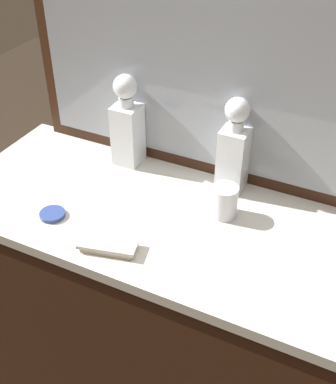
# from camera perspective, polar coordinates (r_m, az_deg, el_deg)

# --- Properties ---
(dresser) EXTENTS (1.26, 0.53, 0.92)m
(dresser) POSITION_cam_1_polar(r_m,az_deg,el_deg) (1.69, 0.00, -14.83)
(dresser) COLOR #381E11
(dresser) RESTS_ON ground_plane
(dresser_mirror) EXTENTS (1.12, 0.03, 0.66)m
(dresser_mirror) POSITION_cam_1_polar(r_m,az_deg,el_deg) (1.39, 4.66, 13.95)
(dresser_mirror) COLOR #381E11
(dresser_mirror) RESTS_ON dresser
(crystal_decanter_center) EXTENTS (0.08, 0.08, 0.29)m
(crystal_decanter_center) POSITION_cam_1_polar(r_m,az_deg,el_deg) (1.41, 7.53, 4.33)
(crystal_decanter_center) COLOR white
(crystal_decanter_center) RESTS_ON dresser
(crystal_decanter_left) EXTENTS (0.08, 0.08, 0.29)m
(crystal_decanter_left) POSITION_cam_1_polar(r_m,az_deg,el_deg) (1.52, -4.66, 7.25)
(crystal_decanter_left) COLOR white
(crystal_decanter_left) RESTS_ON dresser
(crystal_tumbler_center) EXTENTS (0.07, 0.07, 0.09)m
(crystal_tumbler_center) POSITION_cam_1_polar(r_m,az_deg,el_deg) (1.35, 6.49, -1.21)
(crystal_tumbler_center) COLOR white
(crystal_tumbler_center) RESTS_ON dresser
(silver_brush_front) EXTENTS (0.16, 0.10, 0.02)m
(silver_brush_front) POSITION_cam_1_polar(r_m,az_deg,el_deg) (1.26, -6.87, -6.10)
(silver_brush_front) COLOR #B7A88C
(silver_brush_front) RESTS_ON dresser
(porcelain_dish) EXTENTS (0.07, 0.07, 0.01)m
(porcelain_dish) POSITION_cam_1_polar(r_m,az_deg,el_deg) (1.39, -13.12, -2.50)
(porcelain_dish) COLOR #33478C
(porcelain_dish) RESTS_ON dresser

